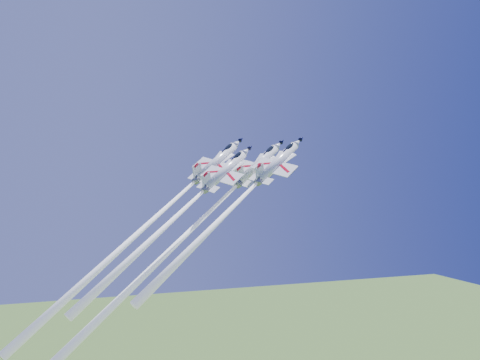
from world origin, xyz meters
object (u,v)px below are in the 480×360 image
object	(u,v)px
jet_left	(146,226)
jet_slot	(176,217)
jet_lead	(179,242)
jet_right	(233,207)

from	to	relation	value
jet_left	jet_slot	distance (m)	8.68
jet_lead	jet_right	size ratio (longest dim) A/B	1.45
jet_lead	jet_right	bearing A→B (deg)	38.66
jet_right	jet_slot	bearing A→B (deg)	-133.93
jet_lead	jet_slot	distance (m)	5.39
jet_lead	jet_right	world-z (taller)	jet_right
jet_right	jet_slot	distance (m)	11.67
jet_right	jet_slot	size ratio (longest dim) A/B	1.00
jet_lead	jet_slot	xyz separation A→B (m)	(-0.89, -1.23, 5.17)
jet_left	jet_right	distance (m)	19.21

